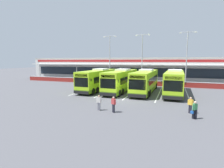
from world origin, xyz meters
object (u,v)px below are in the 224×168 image
at_px(pedestrian_with_handbag, 195,110).
at_px(pedestrian_in_dark_coat, 99,102).
at_px(pedestrian_near_bin, 190,105).
at_px(coach_bus_centre, 145,82).
at_px(pedestrian_child, 114,104).
at_px(lamp_post_west, 110,56).
at_px(lamp_post_east, 187,55).
at_px(coach_bus_leftmost, 99,80).
at_px(coach_bus_left_centre, 121,81).
at_px(lamp_post_centre, 142,56).
at_px(coach_bus_right_centre, 174,83).

bearing_deg(pedestrian_with_handbag, pedestrian_in_dark_coat, -178.08).
bearing_deg(pedestrian_near_bin, pedestrian_with_handbag, -83.26).
xyz_separation_m(coach_bus_centre, pedestrian_child, (-1.24, -12.43, -0.91)).
xyz_separation_m(lamp_post_west, lamp_post_east, (16.78, -0.52, 0.00)).
bearing_deg(pedestrian_child, coach_bus_leftmost, 119.73).
bearing_deg(pedestrian_with_handbag, coach_bus_centre, 117.58).
height_order(pedestrian_near_bin, lamp_post_east, lamp_post_east).
relative_size(coach_bus_left_centre, pedestrian_with_handbag, 7.54).
distance_m(coach_bus_centre, lamp_post_centre, 11.93).
xyz_separation_m(pedestrian_near_bin, lamp_post_west, (-16.13, 20.82, 5.42)).
relative_size(coach_bus_leftmost, pedestrian_in_dark_coat, 7.54).
distance_m(coach_bus_left_centre, lamp_post_west, 13.29).
bearing_deg(pedestrian_in_dark_coat, coach_bus_centre, 76.59).
relative_size(pedestrian_with_handbag, lamp_post_west, 0.15).
relative_size(coach_bus_leftmost, lamp_post_west, 1.11).
distance_m(coach_bus_centre, pedestrian_with_handbag, 13.50).
bearing_deg(lamp_post_centre, pedestrian_with_handbag, -69.03).
distance_m(coach_bus_right_centre, pedestrian_near_bin, 10.56).
distance_m(coach_bus_centre, coach_bus_right_centre, 4.50).
xyz_separation_m(pedestrian_with_handbag, pedestrian_child, (-7.48, -0.49, 0.02)).
relative_size(coach_bus_centre, pedestrian_with_handbag, 7.54).
bearing_deg(lamp_post_west, coach_bus_left_centre, -60.87).
bearing_deg(lamp_post_west, coach_bus_leftmost, -80.14).
bearing_deg(pedestrian_child, lamp_post_east, 70.65).
height_order(coach_bus_centre, pedestrian_near_bin, coach_bus_centre).
bearing_deg(coach_bus_right_centre, coach_bus_left_centre, -176.56).
height_order(pedestrian_with_handbag, lamp_post_centre, lamp_post_centre).
height_order(pedestrian_with_handbag, lamp_post_west, lamp_post_west).
distance_m(coach_bus_centre, pedestrian_in_dark_coat, 12.62).
xyz_separation_m(coach_bus_leftmost, coach_bus_left_centre, (4.20, -0.06, 0.00)).
bearing_deg(lamp_post_east, lamp_post_west, 178.24).
bearing_deg(coach_bus_left_centre, coach_bus_centre, 3.94).
bearing_deg(lamp_post_west, pedestrian_child, -68.99).
height_order(pedestrian_with_handbag, pedestrian_in_dark_coat, same).
bearing_deg(lamp_post_centre, coach_bus_leftmost, -117.62).
distance_m(coach_bus_leftmost, coach_bus_left_centre, 4.20).
xyz_separation_m(coach_bus_left_centre, lamp_post_centre, (1.55, 11.04, 4.50)).
relative_size(pedestrian_with_handbag, lamp_post_centre, 0.15).
bearing_deg(coach_bus_right_centre, lamp_post_centre, 123.47).
xyz_separation_m(pedestrian_in_dark_coat, lamp_post_centre, (0.45, 23.01, 5.42)).
bearing_deg(pedestrian_with_handbag, coach_bus_right_centre, 98.12).
bearing_deg(lamp_post_centre, pedestrian_near_bin, -67.93).
relative_size(pedestrian_in_dark_coat, pedestrian_near_bin, 1.00).
bearing_deg(lamp_post_west, pedestrian_near_bin, -52.23).
bearing_deg(coach_bus_left_centre, pedestrian_with_handbag, -48.67).
xyz_separation_m(coach_bus_leftmost, pedestrian_child, (6.97, -12.21, -0.91)).
height_order(coach_bus_left_centre, lamp_post_east, lamp_post_east).
bearing_deg(lamp_post_west, lamp_post_east, -1.76).
distance_m(coach_bus_centre, lamp_post_west, 15.35).
bearing_deg(coach_bus_centre, lamp_post_west, 133.51).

